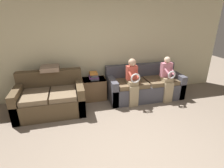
# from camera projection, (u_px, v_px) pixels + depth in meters

# --- Properties ---
(wall_back) EXTENTS (7.27, 0.06, 2.55)m
(wall_back) POSITION_uv_depth(u_px,v_px,m) (99.00, 50.00, 4.62)
(wall_back) COLOR beige
(wall_back) RESTS_ON ground_plane
(couch_main) EXTENTS (2.00, 0.87, 0.85)m
(couch_main) POSITION_uv_depth(u_px,v_px,m) (144.00, 86.00, 4.81)
(couch_main) COLOR #4C4C56
(couch_main) RESTS_ON ground_plane
(couch_side) EXTENTS (1.51, 0.97, 0.90)m
(couch_side) POSITION_uv_depth(u_px,v_px,m) (51.00, 98.00, 4.09)
(couch_side) COLOR brown
(couch_side) RESTS_ON ground_plane
(child_left_seated) EXTENTS (0.27, 0.38, 1.17)m
(child_left_seated) POSITION_uv_depth(u_px,v_px,m) (133.00, 80.00, 4.25)
(child_left_seated) COLOR tan
(child_left_seated) RESTS_ON ground_plane
(child_right_seated) EXTENTS (0.29, 0.37, 1.16)m
(child_right_seated) POSITION_uv_depth(u_px,v_px,m) (167.00, 78.00, 4.47)
(child_right_seated) COLOR tan
(child_right_seated) RESTS_ON ground_plane
(side_shelf) EXTENTS (0.61, 0.47, 0.56)m
(side_shelf) POSITION_uv_depth(u_px,v_px,m) (94.00, 89.00, 4.69)
(side_shelf) COLOR brown
(side_shelf) RESTS_ON ground_plane
(book_stack) EXTENTS (0.24, 0.29, 0.19)m
(book_stack) POSITION_uv_depth(u_px,v_px,m) (94.00, 76.00, 4.55)
(book_stack) COLOR #4C4C56
(book_stack) RESTS_ON side_shelf
(throw_pillow) EXTENTS (0.42, 0.42, 0.10)m
(throw_pillow) POSITION_uv_depth(u_px,v_px,m) (50.00, 68.00, 4.17)
(throw_pillow) COLOR gray
(throw_pillow) RESTS_ON couch_side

